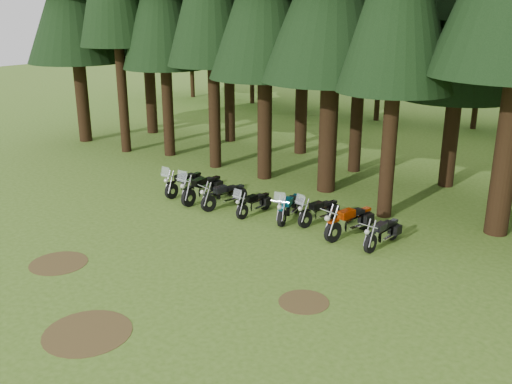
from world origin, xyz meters
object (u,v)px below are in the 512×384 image
motorcycle_5 (319,212)px  motorcycle_6 (350,222)px  motorcycle_4 (289,208)px  motorcycle_7 (382,234)px  motorcycle_2 (225,196)px  motorcycle_0 (184,183)px  motorcycle_1 (202,189)px  motorcycle_3 (254,204)px

motorcycle_5 → motorcycle_6: (1.48, -0.41, 0.06)m
motorcycle_4 → motorcycle_7: size_ratio=1.04×
motorcycle_2 → motorcycle_4: (2.82, 0.37, 0.00)m
motorcycle_6 → motorcycle_0: bearing=-166.4°
motorcycle_0 → motorcycle_1: 1.24m
motorcycle_1 → motorcycle_6: 6.63m
motorcycle_0 → motorcycle_4: (5.26, 0.10, -0.01)m
motorcycle_7 → motorcycle_6: bearing=178.9°
motorcycle_1 → motorcycle_7: motorcycle_1 is taller
motorcycle_1 → motorcycle_3: size_ratio=1.24×
motorcycle_0 → motorcycle_1: (1.22, -0.22, 0.05)m
motorcycle_3 → motorcycle_6: size_ratio=0.83×
motorcycle_0 → motorcycle_5: bearing=5.5°
motorcycle_0 → motorcycle_3: bearing=-2.1°
motorcycle_3 → motorcycle_7: size_ratio=0.94×
motorcycle_0 → motorcycle_1: motorcycle_1 is taller
motorcycle_4 → motorcycle_1: bearing=170.7°
motorcycle_4 → motorcycle_6: 2.59m
motorcycle_3 → motorcycle_0: bearing=-179.9°
motorcycle_1 → motorcycle_0: bearing=169.3°
motorcycle_0 → motorcycle_4: motorcycle_0 is taller
motorcycle_4 → motorcycle_5: bearing=3.6°
motorcycle_6 → motorcycle_7: size_ratio=1.14×
motorcycle_3 → motorcycle_5: bearing=19.0°
motorcycle_0 → motorcycle_2: size_ratio=1.03×
motorcycle_3 → motorcycle_5: size_ratio=0.95×
motorcycle_0 → motorcycle_7: 9.14m
motorcycle_0 → motorcycle_4: 5.26m
motorcycle_5 → motorcycle_7: motorcycle_5 is taller
motorcycle_5 → motorcycle_0: bearing=-162.1°
motorcycle_2 → motorcycle_5: (3.92, 0.71, -0.02)m
motorcycle_3 → motorcycle_7: motorcycle_3 is taller
motorcycle_1 → motorcycle_7: size_ratio=1.17×
motorcycle_2 → motorcycle_6: motorcycle_6 is taller
motorcycle_1 → motorcycle_6: size_ratio=1.03×
motorcycle_4 → motorcycle_7: bearing=-17.0°
motorcycle_0 → motorcycle_2: 2.46m
motorcycle_1 → motorcycle_6: (6.63, 0.26, -0.02)m
motorcycle_1 → motorcycle_2: size_ratio=1.13×
motorcycle_5 → motorcycle_7: bearing=2.6°
motorcycle_5 → motorcycle_7: 2.83m
motorcycle_0 → motorcycle_6: size_ratio=0.94×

